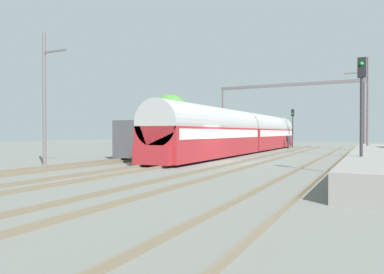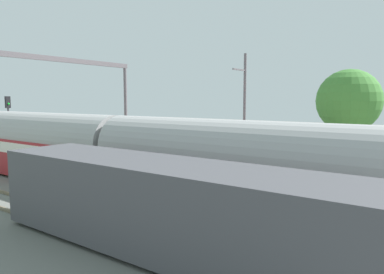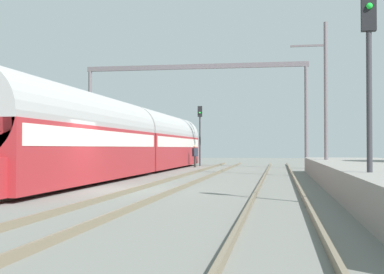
{
  "view_description": "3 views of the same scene",
  "coord_description": "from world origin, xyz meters",
  "px_view_note": "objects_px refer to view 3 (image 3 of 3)",
  "views": [
    {
      "loc": [
        8.96,
        -22.33,
        1.99
      ],
      "look_at": [
        -2.1,
        -0.26,
        1.67
      ],
      "focal_mm": 33.51,
      "sensor_mm": 36.0,
      "label": 1
    },
    {
      "loc": [
        -14.67,
        -2.3,
        4.8
      ],
      "look_at": [
        0.49,
        8.34,
        2.83
      ],
      "focal_mm": 33.62,
      "sensor_mm": 36.0,
      "label": 2
    },
    {
      "loc": [
        6.32,
        -18.22,
        1.52
      ],
      "look_at": [
        -1.05,
        26.31,
        2.44
      ],
      "focal_mm": 49.24,
      "sensor_mm": 36.0,
      "label": 3
    }
  ],
  "objects_px": {
    "person_crossing": "(195,154)",
    "freight_car": "(6,149)",
    "catenary_gantry": "(194,90)",
    "railway_signal_near": "(369,72)",
    "passenger_train": "(131,140)",
    "railway_signal_far": "(200,128)"
  },
  "relations": [
    {
      "from": "person_crossing",
      "to": "freight_car",
      "type": "bearing_deg",
      "value": 16.99
    },
    {
      "from": "catenary_gantry",
      "to": "person_crossing",
      "type": "bearing_deg",
      "value": 96.58
    },
    {
      "from": "railway_signal_near",
      "to": "person_crossing",
      "type": "bearing_deg",
      "value": 108.14
    },
    {
      "from": "passenger_train",
      "to": "railway_signal_far",
      "type": "xyz_separation_m",
      "value": [
        1.92,
        14.03,
        1.22
      ]
    },
    {
      "from": "catenary_gantry",
      "to": "freight_car",
      "type": "bearing_deg",
      "value": -110.94
    },
    {
      "from": "railway_signal_near",
      "to": "catenary_gantry",
      "type": "xyz_separation_m",
      "value": [
        -8.56,
        25.58,
        2.52
      ]
    },
    {
      "from": "passenger_train",
      "to": "person_crossing",
      "type": "bearing_deg",
      "value": 79.58
    },
    {
      "from": "freight_car",
      "to": "person_crossing",
      "type": "distance_m",
      "value": 18.44
    },
    {
      "from": "freight_car",
      "to": "catenary_gantry",
      "type": "xyz_separation_m",
      "value": [
        6.31,
        16.49,
        4.46
      ]
    },
    {
      "from": "freight_car",
      "to": "railway_signal_far",
      "type": "bearing_deg",
      "value": 73.37
    },
    {
      "from": "freight_car",
      "to": "railway_signal_near",
      "type": "bearing_deg",
      "value": -31.43
    },
    {
      "from": "railway_signal_far",
      "to": "catenary_gantry",
      "type": "bearing_deg",
      "value": -87.35
    },
    {
      "from": "freight_car",
      "to": "person_crossing",
      "type": "height_order",
      "value": "freight_car"
    },
    {
      "from": "person_crossing",
      "to": "railway_signal_near",
      "type": "distance_m",
      "value": 27.93
    },
    {
      "from": "passenger_train",
      "to": "person_crossing",
      "type": "height_order",
      "value": "passenger_train"
    },
    {
      "from": "passenger_train",
      "to": "freight_car",
      "type": "height_order",
      "value": "passenger_train"
    },
    {
      "from": "railway_signal_far",
      "to": "person_crossing",
      "type": "bearing_deg",
      "value": -88.45
    },
    {
      "from": "passenger_train",
      "to": "catenary_gantry",
      "type": "height_order",
      "value": "catenary_gantry"
    },
    {
      "from": "person_crossing",
      "to": "railway_signal_near",
      "type": "bearing_deg",
      "value": 54.81
    },
    {
      "from": "railway_signal_near",
      "to": "catenary_gantry",
      "type": "height_order",
      "value": "catenary_gantry"
    },
    {
      "from": "passenger_train",
      "to": "railway_signal_near",
      "type": "xyz_separation_m",
      "value": [
        10.67,
        -15.56,
        1.44
      ]
    },
    {
      "from": "freight_car",
      "to": "person_crossing",
      "type": "relative_size",
      "value": 7.51
    }
  ]
}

